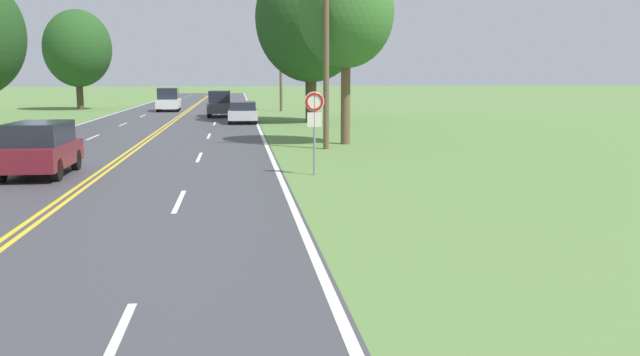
{
  "coord_description": "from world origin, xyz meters",
  "views": [
    {
      "loc": [
        4.25,
        0.11,
        3.02
      ],
      "look_at": [
        5.68,
        11.73,
        1.25
      ],
      "focal_mm": 38.0,
      "sensor_mm": 36.0,
      "label": 1
    }
  ],
  "objects": [
    {
      "name": "car_silver_hatchback_approaching",
      "position": [
        4.64,
        43.94,
        0.74
      ],
      "size": [
        1.89,
        4.12,
        1.37
      ],
      "rotation": [
        0.0,
        0.0,
        -1.59
      ],
      "color": "black",
      "rests_on": "ground"
    },
    {
      "name": "tree_far_back",
      "position": [
        9.02,
        43.94,
        6.64
      ],
      "size": [
        7.07,
        7.07,
        10.73
      ],
      "color": "#473828",
      "rests_on": "ground"
    },
    {
      "name": "tree_mid_treeline",
      "position": [
        9.03,
        29.82,
        5.71
      ],
      "size": [
        4.17,
        4.17,
        8.14
      ],
      "color": "brown",
      "rests_on": "ground"
    },
    {
      "name": "car_maroon_hatchback_nearest",
      "position": [
        -1.71,
        21.37,
        0.86
      ],
      "size": [
        1.75,
        3.83,
        1.63
      ],
      "rotation": [
        0.0,
        0.0,
        1.57
      ],
      "color": "black",
      "rests_on": "ground"
    },
    {
      "name": "traffic_sign",
      "position": [
        6.59,
        20.54,
        1.92
      ],
      "size": [
        0.6,
        0.1,
        2.55
      ],
      "color": "gray",
      "rests_on": "ground"
    },
    {
      "name": "car_white_van_mid_far",
      "position": [
        -1.57,
        59.58,
        1.01
      ],
      "size": [
        2.04,
        4.74,
        1.98
      ],
      "rotation": [
        0.0,
        0.0,
        1.61
      ],
      "color": "black",
      "rests_on": "ground"
    },
    {
      "name": "utility_pole_midground",
      "position": [
        7.91,
        27.89,
        4.07
      ],
      "size": [
        1.8,
        0.24,
        7.83
      ],
      "color": "brown",
      "rests_on": "ground"
    },
    {
      "name": "utility_pole_far",
      "position": [
        8.03,
        58.41,
        4.12
      ],
      "size": [
        1.8,
        0.24,
        7.94
      ],
      "color": "brown",
      "rests_on": "ground"
    },
    {
      "name": "car_dark_grey_suv_mid_near",
      "position": [
        3.01,
        51.14,
        0.99
      ],
      "size": [
        1.81,
        4.28,
        1.92
      ],
      "rotation": [
        0.0,
        0.0,
        -1.58
      ],
      "color": "black",
      "rests_on": "ground"
    },
    {
      "name": "tree_right_cluster",
      "position": [
        -9.68,
        63.19,
        5.4
      ],
      "size": [
        5.91,
        5.91,
        8.81
      ],
      "color": "#473828",
      "rests_on": "ground"
    }
  ]
}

